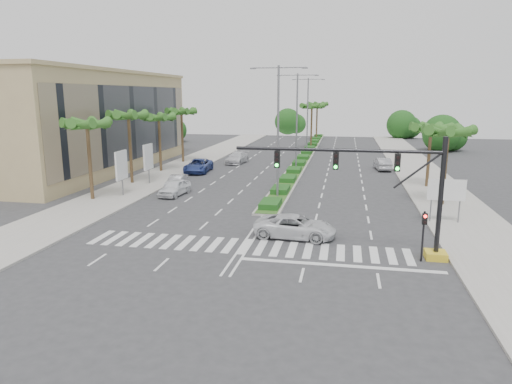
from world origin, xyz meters
TOP-DOWN VIEW (x-y plane):
  - ground at (0.00, 0.00)m, footprint 160.00×160.00m
  - footpath_right at (15.20, 20.00)m, footprint 6.00×120.00m
  - footpath_left at (-15.20, 20.00)m, footprint 6.00×120.00m
  - median at (0.00, 45.00)m, footprint 2.20×75.00m
  - median_grass at (0.00, 45.00)m, footprint 1.80×75.00m
  - building at (-26.00, 26.00)m, footprint 12.00×36.00m
  - signal_gantry at (9.27, -0.00)m, footprint 12.60×1.20m
  - pedestrian_signal at (10.60, -0.68)m, footprint 0.28×0.36m
  - direction_sign at (13.50, 7.99)m, footprint 2.70×0.11m
  - billboard_near at (-14.50, 12.00)m, footprint 0.18×2.10m
  - billboard_far at (-14.50, 18.00)m, footprint 0.18×2.10m
  - palm_left_near at (-16.50, 10.00)m, footprint 4.57×4.68m
  - palm_left_mid at (-16.50, 18.00)m, footprint 4.57×4.68m
  - palm_left_far at (-16.50, 26.00)m, footprint 4.57×4.68m
  - palm_left_end at (-16.50, 34.00)m, footprint 4.57×4.68m
  - palm_right_near at (14.50, 14.00)m, footprint 4.57×4.68m
  - palm_right_far at (14.50, 22.00)m, footprint 4.57×4.68m
  - palm_median_a at (0.00, 55.00)m, footprint 4.57×4.68m
  - palm_median_b at (0.00, 70.00)m, footprint 4.57×4.68m
  - streetlight_near at (0.00, 14.00)m, footprint 5.10×0.25m
  - streetlight_mid at (0.00, 30.00)m, footprint 5.10×0.25m
  - streetlight_far at (0.00, 46.00)m, footprint 5.10×0.25m
  - car_parked_a at (-9.88, 13.49)m, footprint 2.23×4.61m
  - car_parked_b at (-10.90, 16.59)m, footprint 1.62×4.10m
  - car_parked_c at (-11.80, 26.59)m, footprint 3.11×6.08m
  - car_parked_d at (-8.82, 34.89)m, footprint 2.74×5.52m
  - car_crossing at (2.91, 2.53)m, footprint 5.64×2.87m
  - car_right at (10.83, 32.89)m, footprint 2.16×4.90m

SIDE VIEW (x-z plane):
  - ground at x=0.00m, z-range 0.00..0.00m
  - footpath_right at x=15.20m, z-range 0.00..0.15m
  - footpath_left at x=-15.20m, z-range 0.00..0.15m
  - median at x=0.00m, z-range 0.00..0.20m
  - median_grass at x=0.00m, z-range 0.20..0.24m
  - car_parked_b at x=-10.90m, z-range 0.00..1.33m
  - car_parked_a at x=-9.88m, z-range 0.00..1.52m
  - car_crossing at x=2.91m, z-range 0.00..1.53m
  - car_parked_d at x=-8.82m, z-range 0.00..1.54m
  - car_right at x=10.83m, z-range 0.00..1.56m
  - car_parked_c at x=-11.80m, z-range 0.00..1.64m
  - pedestrian_signal at x=10.60m, z-range 0.54..3.54m
  - direction_sign at x=13.50m, z-range 0.75..4.15m
  - billboard_near at x=-14.50m, z-range 0.79..5.14m
  - billboard_far at x=-14.50m, z-range 0.79..5.14m
  - signal_gantry at x=9.27m, z-range -0.14..7.06m
  - palm_right_far at x=14.50m, z-range 2.54..9.29m
  - building at x=-26.00m, z-range 0.00..12.00m
  - palm_right_near at x=14.50m, z-range 2.68..9.73m
  - palm_left_far at x=-16.50m, z-range 2.82..10.17m
  - palm_left_near at x=-16.50m, z-range 2.91..10.46m
  - streetlight_near at x=0.00m, z-range 0.81..12.81m
  - streetlight_mid at x=0.00m, z-range 0.81..12.81m
  - streetlight_far at x=0.00m, z-range 0.81..12.81m
  - palm_left_end at x=-16.50m, z-range 3.01..10.76m
  - palm_left_mid at x=-16.50m, z-range 3.10..11.05m
  - palm_median_a at x=0.00m, z-range 3.15..11.20m
  - palm_median_b at x=0.00m, z-range 3.15..11.20m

